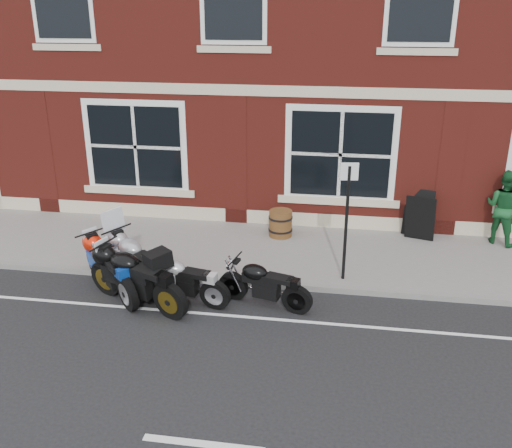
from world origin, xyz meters
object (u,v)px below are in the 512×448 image
(moto_sport_red, at_px, (111,265))
(barrel_planter, at_px, (281,223))
(pedestrian_right, at_px, (504,207))
(moto_sport_black, at_px, (136,275))
(moto_sport_silver, at_px, (181,278))
(parking_sign, at_px, (347,214))
(moto_naked_black, at_px, (263,282))
(a_board_sign, at_px, (419,215))
(moto_touring_silver, at_px, (139,260))

(moto_sport_red, bearing_deg, barrel_planter, 1.78)
(moto_sport_red, bearing_deg, pedestrian_right, -21.01)
(moto_sport_black, relative_size, pedestrian_right, 1.27)
(moto_sport_black, height_order, moto_sport_silver, moto_sport_black)
(moto_sport_black, distance_m, parking_sign, 4.15)
(moto_sport_red, bearing_deg, moto_sport_black, -75.51)
(moto_sport_silver, height_order, barrel_planter, moto_sport_silver)
(moto_sport_red, distance_m, pedestrian_right, 8.68)
(moto_sport_red, xyz_separation_m, barrel_planter, (2.93, 3.07, -0.14))
(moto_sport_black, relative_size, moto_naked_black, 1.20)
(moto_naked_black, xyz_separation_m, barrel_planter, (-0.04, 3.12, -0.05))
(parking_sign, bearing_deg, moto_sport_black, -167.19)
(moto_sport_silver, height_order, pedestrian_right, pedestrian_right)
(a_board_sign, relative_size, barrel_planter, 1.76)
(moto_touring_silver, distance_m, moto_sport_black, 0.66)
(barrel_planter, bearing_deg, moto_sport_black, -123.38)
(pedestrian_right, bearing_deg, barrel_planter, 42.60)
(moto_touring_silver, xyz_separation_m, parking_sign, (3.95, 0.80, 0.89))
(moto_sport_black, xyz_separation_m, parking_sign, (3.78, 1.44, 0.90))
(moto_sport_silver, bearing_deg, barrel_planter, -12.04)
(moto_naked_black, xyz_separation_m, pedestrian_right, (4.98, 3.51, 0.50))
(moto_sport_black, height_order, a_board_sign, a_board_sign)
(moto_touring_silver, height_order, parking_sign, parking_sign)
(moto_sport_silver, bearing_deg, parking_sign, -55.42)
(moto_naked_black, relative_size, barrel_planter, 2.89)
(pedestrian_right, bearing_deg, moto_sport_black, 65.97)
(moto_sport_black, bearing_deg, a_board_sign, -30.07)
(moto_sport_black, height_order, barrel_planter, moto_sport_black)
(moto_touring_silver, xyz_separation_m, pedestrian_right, (7.47, 3.22, 0.37))
(moto_sport_black, xyz_separation_m, moto_sport_silver, (0.79, 0.25, -0.11))
(moto_sport_red, xyz_separation_m, moto_sport_black, (0.65, -0.39, 0.03))
(moto_naked_black, distance_m, parking_sign, 2.10)
(moto_sport_black, relative_size, parking_sign, 0.91)
(pedestrian_right, distance_m, barrel_planter, 5.07)
(barrel_planter, distance_m, parking_sign, 2.74)
(pedestrian_right, distance_m, a_board_sign, 1.86)
(moto_sport_red, height_order, parking_sign, parking_sign)
(moto_touring_silver, bearing_deg, a_board_sign, -19.58)
(moto_touring_silver, height_order, pedestrian_right, pedestrian_right)
(pedestrian_right, height_order, barrel_planter, pedestrian_right)
(moto_touring_silver, relative_size, parking_sign, 0.76)
(moto_sport_black, height_order, pedestrian_right, pedestrian_right)
(moto_sport_black, height_order, moto_naked_black, moto_sport_black)
(pedestrian_right, bearing_deg, parking_sign, 72.58)
(a_board_sign, bearing_deg, parking_sign, -108.64)
(parking_sign, bearing_deg, moto_sport_red, -174.75)
(moto_naked_black, height_order, pedestrian_right, pedestrian_right)
(moto_naked_black, distance_m, a_board_sign, 4.72)
(pedestrian_right, xyz_separation_m, parking_sign, (-3.52, -2.41, 0.52))
(moto_touring_silver, height_order, moto_sport_red, moto_touring_silver)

